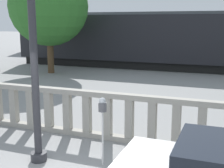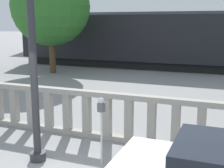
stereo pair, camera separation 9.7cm
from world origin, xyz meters
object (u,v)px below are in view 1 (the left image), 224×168
(tree_left, at_px, (49,6))
(lamppost, at_px, (31,4))
(parking_meter, at_px, (103,111))
(train_near, at_px, (178,41))
(train_far, at_px, (155,33))

(tree_left, bearing_deg, lamppost, -59.52)
(parking_meter, height_order, tree_left, tree_left)
(tree_left, bearing_deg, train_near, 31.23)
(lamppost, distance_m, train_far, 23.52)
(lamppost, xyz_separation_m, parking_meter, (1.44, 0.34, -2.23))
(train_far, height_order, tree_left, tree_left)
(train_near, bearing_deg, train_far, 113.01)
(train_near, relative_size, tree_left, 3.50)
(lamppost, bearing_deg, train_far, 96.82)
(lamppost, relative_size, train_far, 0.24)
(parking_meter, bearing_deg, train_far, 100.43)
(parking_meter, bearing_deg, lamppost, -166.51)
(train_far, bearing_deg, tree_left, -106.25)
(train_near, xyz_separation_m, train_far, (-3.45, 8.13, 0.21))
(train_near, bearing_deg, tree_left, -148.77)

